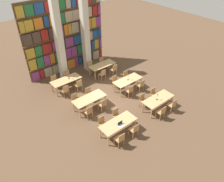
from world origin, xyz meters
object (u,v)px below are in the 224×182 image
pillar_center (85,33)px  chair_10 (103,104)px  chair_6 (172,105)px  chair_15 (126,76)px  chair_2 (134,129)px  chair_14 (141,85)px  chair_3 (117,115)px  chair_9 (75,100)px  reading_table_0 (118,124)px  chair_11 (89,93)px  desk_lamp_0 (157,96)px  chair_17 (55,81)px  chair_4 (161,112)px  chair_22 (114,69)px  chair_23 (102,62)px  chair_7 (154,94)px  chair_20 (102,74)px  chair_0 (120,139)px  reading_table_3 (128,81)px  chair_16 (65,91)px  desk_lamp_2 (69,75)px  chair_12 (130,91)px  reading_table_1 (158,100)px  reading_table_2 (89,99)px  chair_8 (89,112)px  chair_13 (116,81)px  reading_table_4 (66,81)px  desk_lamp_1 (128,76)px  chair_18 (79,85)px  pillar_left (59,40)px  chair_1 (103,123)px  chair_5 (143,100)px  reading_table_5 (102,66)px

pillar_center → chair_10: bearing=-114.4°
chair_6 → chair_15: bearing=89.2°
chair_2 → chair_14: (3.22, 2.68, 0.00)m
chair_3 → chair_9: 2.88m
reading_table_0 → chair_11: (0.51, 3.40, -0.20)m
desk_lamp_0 → chair_17: size_ratio=0.49×
chair_4 → chair_22: size_ratio=1.00×
chair_23 → chair_7: bearing=89.9°
desk_lamp_0 → chair_20: desk_lamp_0 is taller
chair_0 → reading_table_3: (3.69, 3.39, 0.20)m
chair_16 → desk_lamp_2: 1.17m
chair_0 → chair_10: (1.00, 2.68, 0.00)m
chair_12 → chair_17: bearing=128.2°
reading_table_1 → reading_table_2: bearing=139.7°
chair_16 → chair_22: 4.21m
reading_table_0 → chair_0: 0.89m
chair_8 → chair_22: bearing=33.1°
chair_13 → chair_16: size_ratio=1.00×
chair_15 → reading_table_4: chair_15 is taller
chair_15 → desk_lamp_1: (-0.53, -0.72, 0.60)m
desk_lamp_0 → chair_20: size_ratio=0.49×
chair_2 → desk_lamp_2: (-0.31, 6.06, 0.60)m
reading_table_2 → chair_17: 3.45m
chair_18 → chair_4: bearing=-68.0°
pillar_left → desk_lamp_1: size_ratio=12.82×
chair_1 → reading_table_4: 4.69m
chair_11 → chair_10: bearing=90.0°
chair_3 → chair_13: (2.20, 2.68, 0.00)m
chair_18 → chair_11: bearing=-89.9°
chair_18 → desk_lamp_2: desk_lamp_2 is taller
pillar_left → pillar_center: (2.12, 0.00, 0.00)m
reading_table_3 → chair_8: bearing=-169.3°
chair_4 → chair_14: 2.88m
chair_7 → chair_5: bearing=0.0°
pillar_left → chair_3: pillar_left is taller
chair_6 → chair_20: (-1.09, 5.42, 0.00)m
reading_table_1 → chair_10: chair_10 is taller
chair_5 → chair_8: bearing=-21.4°
chair_4 → chair_5: 1.42m
chair_9 → reading_table_5: bearing=-150.9°
chair_9 → chair_20: same height
chair_9 → chair_10: bearing=126.3°
chair_15 → chair_16: bearing=-16.6°
chair_1 → chair_5: 3.17m
reading_table_0 → reading_table_2: bearing=89.4°
chair_1 → desk_lamp_2: (0.70, 4.64, 0.60)m
pillar_left → chair_1: 6.62m
chair_13 → reading_table_4: size_ratio=0.44×
chair_12 → chair_18: size_ratio=1.00×
chair_1 → chair_13: 4.18m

